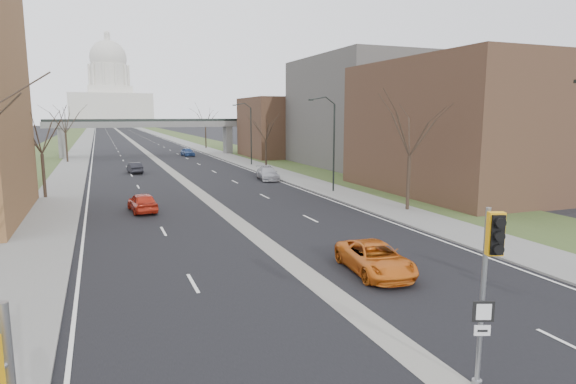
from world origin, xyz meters
TOP-DOWN VIEW (x-y plane):
  - road_surface at (0.00, 150.00)m, footprint 20.00×600.00m
  - median_strip at (0.00, 150.00)m, footprint 1.20×600.00m
  - sidewalk_right at (12.00, 150.00)m, footprint 4.00×600.00m
  - sidewalk_left at (-12.00, 150.00)m, footprint 4.00×600.00m
  - grass_verge_right at (18.00, 150.00)m, footprint 8.00×600.00m
  - grass_verge_left at (-18.00, 150.00)m, footprint 8.00×600.00m
  - commercial_block_near at (24.00, 28.00)m, footprint 16.00×20.00m
  - commercial_block_mid at (28.00, 52.00)m, footprint 18.00×22.00m
  - commercial_block_far at (22.00, 70.00)m, footprint 14.00×14.00m
  - pedestrian_bridge at (0.00, 80.00)m, footprint 34.00×3.00m
  - capitol at (0.00, 320.00)m, footprint 48.00×42.00m
  - streetlight_mid at (10.99, 32.00)m, footprint 2.61×0.20m
  - streetlight_far at (10.99, 58.00)m, footprint 2.61×0.20m
  - tree_left_b at (-13.00, 38.00)m, footprint 6.75×6.75m
  - tree_left_c at (-13.00, 72.00)m, footprint 7.65×7.65m
  - tree_right_a at (13.00, 22.00)m, footprint 7.20×7.20m
  - tree_right_b at (13.00, 55.00)m, footprint 6.30×6.30m
  - tree_right_c at (13.00, 95.00)m, footprint 7.65×7.65m
  - signal_pole_median at (0.52, 1.06)m, footprint 0.69×0.81m
  - car_left_near at (-5.64, 28.92)m, footprint 2.13×4.43m
  - car_left_far at (-4.45, 54.30)m, footprint 1.79×4.17m
  - car_right_near at (3.04, 10.41)m, footprint 2.85×5.24m
  - car_right_mid at (8.85, 42.35)m, footprint 2.58×5.11m
  - car_right_far at (5.96, 76.95)m, footprint 2.14×4.38m

SIDE VIEW (x-z plane):
  - median_strip at x=0.00m, z-range -0.01..0.01m
  - road_surface at x=0.00m, z-range 0.00..0.01m
  - grass_verge_right at x=18.00m, z-range 0.00..0.10m
  - grass_verge_left at x=-18.00m, z-range 0.00..0.10m
  - sidewalk_right at x=12.00m, z-range 0.00..0.12m
  - sidewalk_left at x=-12.00m, z-range 0.00..0.12m
  - car_left_far at x=-4.45m, z-range 0.00..1.34m
  - car_right_near at x=3.04m, z-range 0.00..1.39m
  - car_right_mid at x=8.85m, z-range 0.00..1.42m
  - car_right_far at x=5.96m, z-range 0.00..1.44m
  - car_left_near at x=-5.64m, z-range 0.00..1.46m
  - signal_pole_median at x=0.52m, z-range 0.96..5.83m
  - pedestrian_bridge at x=0.00m, z-range 1.62..8.07m
  - commercial_block_far at x=22.00m, z-range 0.00..10.00m
  - tree_right_b at x=13.00m, z-range 1.71..9.93m
  - commercial_block_near at x=24.00m, z-range 0.00..12.00m
  - tree_left_b at x=-13.00m, z-range 1.82..10.63m
  - tree_right_a at x=13.00m, z-range 1.94..11.34m
  - streetlight_mid at x=10.99m, z-range 2.60..11.30m
  - streetlight_far at x=10.99m, z-range 2.60..11.30m
  - tree_left_c at x=-13.00m, z-range 2.05..12.04m
  - tree_right_c at x=13.00m, z-range 2.05..12.04m
  - commercial_block_mid at x=28.00m, z-range 0.00..15.00m
  - capitol at x=0.00m, z-range -9.28..46.47m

